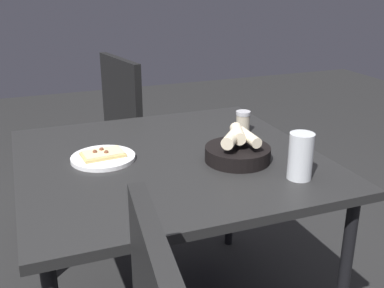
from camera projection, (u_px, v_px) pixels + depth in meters
The scene contains 6 objects.
dining_table at pixel (170, 172), 1.65m from camera, with size 1.03×0.99×0.72m.
pizza_plate at pixel (103, 157), 1.60m from camera, with size 0.22×0.22×0.04m.
bread_basket at pixel (238, 150), 1.58m from camera, with size 0.23×0.23×0.11m.
beer_glass at pixel (300, 158), 1.44m from camera, with size 0.08×0.08×0.15m.
pepper_shaker at pixel (243, 123), 1.87m from camera, with size 0.06×0.06×0.09m.
chair_far at pixel (103, 137), 2.40m from camera, with size 0.52×0.52×0.92m.
Camera 1 is at (-0.47, -1.44, 1.33)m, focal length 43.22 mm.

